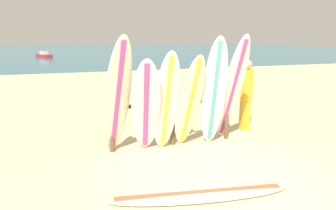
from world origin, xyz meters
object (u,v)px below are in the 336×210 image
at_px(surfboard_leaning_center_right, 214,92).
at_px(small_boat_offshore, 44,55).
at_px(surfboard_leaning_far_left, 117,97).
at_px(surfboard_leaning_center_left, 167,102).
at_px(surfboard_leaning_right, 232,90).
at_px(surfboard_leaning_left, 146,107).
at_px(beachgoer_standing, 246,92).
at_px(surfboard_leaning_center, 190,102).
at_px(surfboard_lying_on_sand, 200,194).
at_px(surfboard_rack, 173,114).

distance_m(surfboard_leaning_center_right, small_boat_offshore, 34.55).
relative_size(surfboard_leaning_far_left, surfboard_leaning_center_right, 1.01).
relative_size(surfboard_leaning_center_left, surfboard_leaning_center_right, 0.89).
bearing_deg(surfboard_leaning_right, surfboard_leaning_center_left, -175.92).
distance_m(surfboard_leaning_left, beachgoer_standing, 2.96).
bearing_deg(surfboard_leaning_right, surfboard_leaning_center, -174.53).
distance_m(surfboard_leaning_left, surfboard_lying_on_sand, 2.14).
bearing_deg(surfboard_leaning_center_right, surfboard_leaning_center, -179.47).
bearing_deg(surfboard_leaning_center_left, small_boat_offshore, 94.63).
bearing_deg(surfboard_leaning_far_left, small_boat_offshore, 93.04).
height_order(surfboard_rack, surfboard_leaning_center, surfboard_leaning_center).
height_order(surfboard_leaning_center_left, surfboard_leaning_center_right, surfboard_leaning_center_right).
relative_size(surfboard_leaning_left, surfboard_leaning_center_right, 0.83).
bearing_deg(surfboard_leaning_center_left, surfboard_leaning_center_right, 0.87).
bearing_deg(surfboard_leaning_center_right, surfboard_rack, 155.12).
relative_size(surfboard_rack, surfboard_leaning_far_left, 1.16).
bearing_deg(surfboard_lying_on_sand, beachgoer_standing, 47.56).
distance_m(surfboard_leaning_center_left, beachgoer_standing, 2.55).
distance_m(surfboard_leaning_far_left, surfboard_leaning_right, 2.50).
xyz_separation_m(surfboard_leaning_far_left, surfboard_leaning_right, (2.50, 0.02, 0.01)).
distance_m(surfboard_leaning_center_left, surfboard_lying_on_sand, 2.19).
relative_size(surfboard_leaning_center_right, surfboard_lying_on_sand, 0.85).
bearing_deg(beachgoer_standing, surfboard_leaning_far_left, -166.91).
distance_m(surfboard_leaning_center_left, surfboard_leaning_right, 1.55).
bearing_deg(surfboard_leaning_center, surfboard_leaning_right, 5.47).
bearing_deg(surfboard_leaning_left, surfboard_leaning_center_left, 3.63).
height_order(surfboard_leaning_center_left, beachgoer_standing, surfboard_leaning_center_left).
distance_m(surfboard_leaning_center, beachgoer_standing, 2.07).
distance_m(surfboard_leaning_center_left, small_boat_offshore, 34.46).
relative_size(surfboard_leaning_far_left, surfboard_leaning_center, 1.19).
relative_size(surfboard_rack, beachgoer_standing, 1.55).
height_order(surfboard_leaning_left, beachgoer_standing, surfboard_leaning_left).
bearing_deg(surfboard_leaning_far_left, surfboard_leaning_center, -3.11).
height_order(surfboard_rack, small_boat_offshore, surfboard_rack).
bearing_deg(surfboard_leaning_center, surfboard_leaning_center_right, 0.53).
xyz_separation_m(surfboard_rack, surfboard_lying_on_sand, (-0.45, -2.32, -0.65)).
bearing_deg(small_boat_offshore, surfboard_leaning_center_left, -85.37).
bearing_deg(surfboard_leaning_far_left, beachgoer_standing, 13.09).
height_order(surfboard_lying_on_sand, beachgoer_standing, beachgoer_standing).
relative_size(surfboard_leaning_far_left, surfboard_leaning_right, 0.99).
bearing_deg(surfboard_leaning_center_right, beachgoer_standing, 32.61).
relative_size(surfboard_leaning_center_left, surfboard_lying_on_sand, 0.75).
bearing_deg(beachgoer_standing, surfboard_lying_on_sand, -132.44).
distance_m(surfboard_leaning_far_left, surfboard_lying_on_sand, 2.46).
bearing_deg(surfboard_leaning_center_right, small_boat_offshore, 96.38).
relative_size(surfboard_leaning_far_left, surfboard_lying_on_sand, 0.85).
bearing_deg(surfboard_leaning_far_left, surfboard_leaning_center_right, -2.12).
bearing_deg(small_boat_offshore, surfboard_leaning_center_right, -83.62).
distance_m(surfboard_leaning_left, small_boat_offshore, 34.45).
relative_size(surfboard_rack, surfboard_leaning_right, 1.15).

